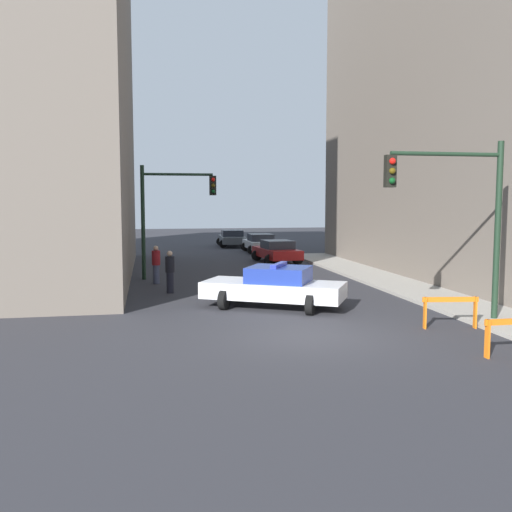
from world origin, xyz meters
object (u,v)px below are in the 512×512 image
Objects in this scene: pedestrian_crossing at (170,271)px; parked_car_mid at (260,243)px; traffic_light_far at (167,205)px; pedestrian_corner at (156,264)px; barrier_back at (450,307)px; parked_car_far at (232,238)px; police_car at (275,287)px; traffic_light_near at (462,203)px; parked_car_near at (277,251)px.

parked_car_mid is at bearing 153.22° from pedestrian_crossing.
traffic_light_far reaches higher than pedestrian_corner.
barrier_back is (7.52, -7.77, -0.24)m from pedestrian_crossing.
parked_car_far is at bearing 140.43° from pedestrian_corner.
parked_car_mid is at bearing 18.85° from police_car.
traffic_light_near is 1.17× the size of parked_car_near.
traffic_light_near reaches higher than traffic_light_far.
pedestrian_crossing is (-8.10, 7.23, -2.67)m from traffic_light_near.
pedestrian_crossing is (-5.69, -22.09, 0.19)m from parked_car_far.
pedestrian_corner reaches higher than police_car.
pedestrian_corner reaches higher than barrier_back.
police_car is 5.06m from pedestrian_crossing.
pedestrian_corner is (-7.06, -7.35, 0.19)m from parked_car_near.
parked_car_mid is 5.70m from parked_car_far.
parked_car_mid is at bearing 130.11° from pedestrian_corner.
traffic_light_far is at bearing 51.12° from police_car.
pedestrian_crossing and pedestrian_corner have the same top height.
police_car is at bearing 8.75° from pedestrian_corner.
traffic_light_far is at bearing -104.99° from parked_car_far.
traffic_light_near is at bearing -97.13° from police_car.
traffic_light_far is 1.19× the size of parked_car_far.
traffic_light_far reaches higher than parked_car_near.
pedestrian_crossing is at bearing -11.47° from pedestrian_corner.
parked_car_near is 2.68× the size of pedestrian_crossing.
police_car is at bearing -99.65° from parked_car_mid.
traffic_light_far is 1.04× the size of police_car.
barrier_back is at bearing -104.90° from police_car.
police_car is at bearing -67.55° from traffic_light_far.
police_car is 1.13× the size of parked_car_near.
pedestrian_corner is at bearing 59.33° from police_car.
barrier_back is (8.02, -10.45, -0.24)m from pedestrian_corner.
pedestrian_corner is 13.17m from barrier_back.
parked_car_far is (-0.87, 12.07, 0.00)m from parked_car_near.
parked_car_mid is 2.59× the size of pedestrian_crossing.
traffic_light_far is at bearing 125.27° from traffic_light_near.
police_car is 3.15× the size of barrier_back.
police_car is 25.99m from parked_car_far.
barrier_back is (0.96, -17.79, -0.06)m from parked_car_near.
pedestrian_corner is (-0.49, 2.67, 0.00)m from pedestrian_crossing.
police_car is 1.15× the size of parked_car_far.
pedestrian_crossing is at bearing -102.06° from parked_car_far.
parked_car_mid is at bearing 82.09° from parked_car_near.
traffic_light_far is at bearing 122.06° from barrier_back.
pedestrian_crossing is (-0.07, -4.13, -2.54)m from traffic_light_far.
traffic_light_near is 23.94m from parked_car_mid.
parked_car_near is (6.50, 5.89, -2.72)m from traffic_light_far.
parked_car_mid is (6.79, 12.38, -2.72)m from traffic_light_far.
traffic_light_near is 13.91m from traffic_light_far.
traffic_light_far is 1.17× the size of parked_car_near.
police_car is at bearing 144.20° from traffic_light_near.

